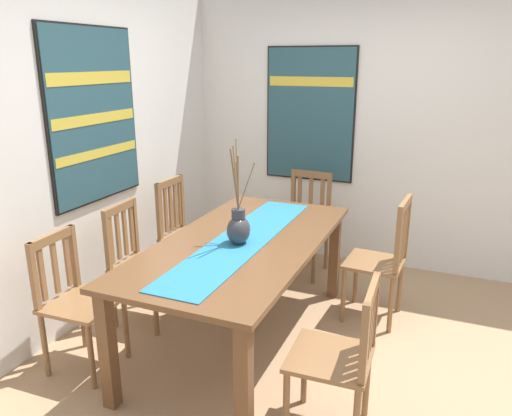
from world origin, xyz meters
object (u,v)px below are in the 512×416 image
object	(u,v)px
dining_table	(243,253)
centerpiece_vase	(238,227)
chair_2	(383,258)
chair_3	(138,261)
chair_4	(184,231)
chair_0	(76,299)
painting_on_back_wall	(93,116)
chair_5	(305,222)
painting_on_side_wall	(310,115)
chair_1	(341,355)

from	to	relation	value
dining_table	centerpiece_vase	bearing A→B (deg)	-175.00
chair_2	chair_3	world-z (taller)	chair_2
chair_4	chair_0	bearing A→B (deg)	-179.98
chair_4	painting_on_back_wall	world-z (taller)	painting_on_back_wall
chair_2	chair_4	world-z (taller)	chair_2
chair_2	chair_5	xyz separation A→B (m)	(0.66, 0.83, -0.02)
dining_table	chair_3	distance (m)	0.89
chair_0	painting_on_side_wall	size ratio (longest dim) A/B	0.71
chair_0	chair_5	world-z (taller)	chair_5
chair_2	chair_3	distance (m)	1.87
centerpiece_vase	painting_on_back_wall	distance (m)	1.43
chair_1	painting_on_back_wall	xyz separation A→B (m)	(0.73, 2.10, 1.07)
chair_1	chair_4	size ratio (longest dim) A/B	0.93
centerpiece_vase	painting_on_side_wall	size ratio (longest dim) A/B	0.54
centerpiece_vase	painting_on_side_wall	distance (m)	1.97
chair_0	chair_1	bearing A→B (deg)	-88.86
chair_3	painting_on_side_wall	xyz separation A→B (m)	(1.83, -0.78, 0.95)
chair_0	painting_on_back_wall	xyz separation A→B (m)	(0.77, 0.38, 1.08)
chair_1	painting_on_back_wall	distance (m)	2.47
chair_1	painting_on_back_wall	world-z (taller)	painting_on_back_wall
dining_table	chair_5	distance (m)	1.38
chair_2	chair_1	bearing A→B (deg)	179.74
chair_3	chair_5	bearing A→B (deg)	-32.95
chair_2	painting_on_side_wall	world-z (taller)	painting_on_side_wall
chair_3	chair_5	distance (m)	1.65
chair_3	chair_4	size ratio (longest dim) A/B	0.96
centerpiece_vase	chair_0	world-z (taller)	centerpiece_vase
chair_0	chair_3	world-z (taller)	chair_3
painting_on_side_wall	dining_table	bearing A→B (deg)	-177.34
chair_0	chair_2	xyz separation A→B (m)	(1.39, -1.73, 0.03)
chair_4	chair_5	bearing A→B (deg)	-52.43
chair_1	dining_table	bearing A→B (deg)	52.71
chair_2	painting_on_back_wall	distance (m)	2.43
chair_0	dining_table	bearing A→B (deg)	-51.98
chair_5	painting_on_side_wall	size ratio (longest dim) A/B	0.74
painting_on_side_wall	chair_0	bearing A→B (deg)	162.43
centerpiece_vase	chair_1	size ratio (longest dim) A/B	0.77
centerpiece_vase	chair_3	world-z (taller)	centerpiece_vase
dining_table	chair_2	world-z (taller)	chair_2
chair_1	chair_4	world-z (taller)	chair_4
dining_table	centerpiece_vase	size ratio (longest dim) A/B	2.95
chair_4	centerpiece_vase	bearing A→B (deg)	-130.37
painting_on_back_wall	painting_on_side_wall	size ratio (longest dim) A/B	1.00
centerpiece_vase	dining_table	bearing A→B (deg)	5.00
chair_4	painting_on_back_wall	bearing A→B (deg)	147.24
chair_0	chair_4	size ratio (longest dim) A/B	0.94
chair_0	chair_3	xyz separation A→B (m)	(0.67, -0.01, 0.01)
dining_table	chair_3	world-z (taller)	chair_3
centerpiece_vase	chair_2	xyz separation A→B (m)	(0.79, -0.85, -0.38)
chair_0	painting_on_back_wall	distance (m)	1.37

